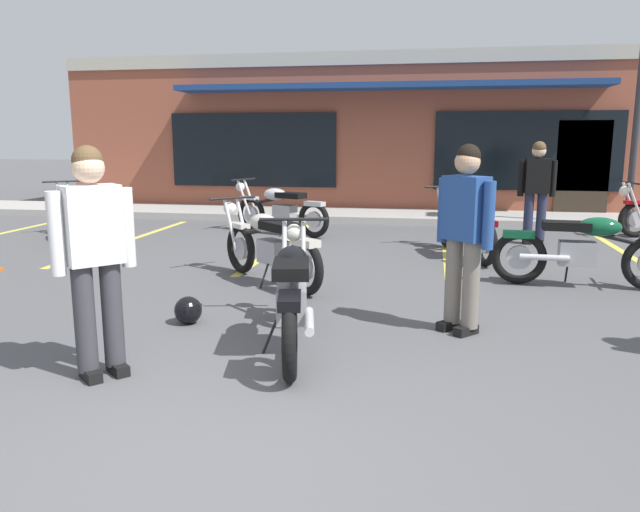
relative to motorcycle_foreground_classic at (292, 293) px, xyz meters
The scene contains 14 objects.
ground_plane 1.46m from the motorcycle_foreground_classic, 88.80° to the left, with size 80.00×80.00×0.00m, color #515154.
sidewalk_kerb 8.42m from the motorcycle_foreground_classic, 89.80° to the left, with size 22.00×1.80×0.14m, color #A8A59E.
brick_storefront_building 12.54m from the motorcycle_foreground_classic, 89.86° to the left, with size 15.45×7.29×3.62m.
painted_stall_lines 4.83m from the motorcycle_foreground_classic, 89.66° to the left, with size 13.47×4.80×0.01m.
motorcycle_foreground_classic is the anchor object (origin of this frame).
motorcycle_red_sportbike 4.66m from the motorcycle_foreground_classic, 69.86° to the left, with size 1.02×2.03×0.98m.
motorcycle_black_cruiser 6.66m from the motorcycle_foreground_classic, 136.58° to the left, with size 1.60×1.70×0.98m.
motorcycle_silver_naked 2.32m from the motorcycle_foreground_classic, 109.72° to the left, with size 1.69×1.62×0.98m.
motorcycle_blue_standard 6.16m from the motorcycle_foreground_classic, 104.91° to the left, with size 1.97×1.15×0.98m.
motorcycle_cream_vintage 3.92m from the motorcycle_foreground_classic, 42.21° to the left, with size 2.11×0.66×0.98m.
person_in_black_shirt 1.60m from the motorcycle_foreground_classic, 144.58° to the right, with size 0.47×0.52×1.68m.
person_in_shorts_foreground 1.63m from the motorcycle_foreground_classic, 25.41° to the left, with size 0.51×0.48×1.68m.
person_near_building 6.31m from the motorcycle_foreground_classic, 63.75° to the left, with size 0.60×0.28×1.68m.
helmet_on_pavement 1.24m from the motorcycle_foreground_classic, 158.11° to the left, with size 0.26×0.26×0.26m.
Camera 1 is at (1.08, -2.79, 1.72)m, focal length 34.40 mm.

